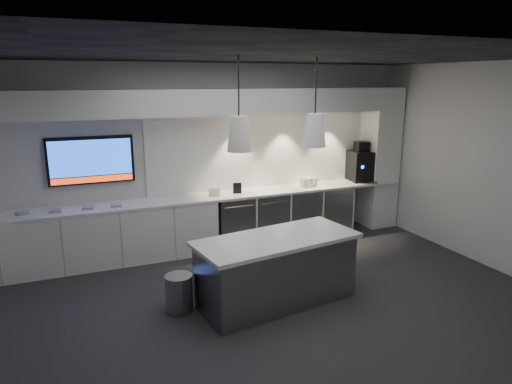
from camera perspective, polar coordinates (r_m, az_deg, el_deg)
name	(u,v)px	position (r m, az deg, el deg)	size (l,w,h in m)	color
floor	(272,304)	(5.91, 2.07, -13.76)	(7.00, 7.00, 0.00)	#2C2C2E
ceiling	(275,55)	(5.24, 2.36, 16.72)	(7.00, 7.00, 0.00)	black
wall_back	(211,156)	(7.68, -5.61, 4.54)	(7.00, 7.00, 0.00)	silver
wall_front	(425,266)	(3.38, 20.35, -8.61)	(7.00, 7.00, 0.00)	silver
wall_right	(491,167)	(7.52, 27.29, 2.84)	(7.00, 7.00, 0.00)	silver
back_counter	(218,196)	(7.50, -4.77, -0.51)	(6.80, 0.65, 0.04)	white
left_base_cabinets	(109,236)	(7.32, -17.91, -5.21)	(3.30, 0.63, 0.86)	white
fridge_unit_a	(233,221)	(7.70, -2.93, -3.61)	(0.60, 0.61, 0.85)	gray
fridge_unit_b	(267,217)	(7.92, 1.38, -3.09)	(0.60, 0.61, 0.85)	gray
fridge_unit_c	(299,213)	(8.19, 5.42, -2.59)	(0.60, 0.61, 0.85)	gray
fridge_unit_d	(330,209)	(8.49, 9.19, -2.10)	(0.60, 0.61, 0.85)	gray
backsplash	(277,149)	(8.08, 2.63, 5.41)	(4.60, 0.03, 1.30)	white
soffit	(216,102)	(7.30, -5.07, 11.17)	(6.90, 0.60, 0.40)	white
column	(379,158)	(8.91, 15.16, 4.12)	(0.55, 0.55, 2.60)	white
wall_tv	(91,160)	(7.30, -19.93, 3.76)	(1.25, 0.07, 0.72)	black
island	(277,270)	(5.77, 2.58, -9.67)	(2.13, 1.16, 0.86)	gray
bin	(179,293)	(5.71, -9.58, -12.40)	(0.33, 0.33, 0.47)	gray
coffee_machine	(361,165)	(8.69, 12.97, 3.35)	(0.46, 0.62, 0.73)	black
sign_black	(237,188)	(7.55, -2.36, 0.49)	(0.14, 0.02, 0.18)	black
sign_white	(214,192)	(7.38, -5.23, -0.03)	(0.18, 0.02, 0.14)	white
cup_cluster	(309,182)	(8.08, 6.59, 1.21)	(0.28, 0.18, 0.15)	white
tray_a	(22,213)	(7.20, -27.18, -2.40)	(0.16, 0.16, 0.03)	gray
tray_b	(55,211)	(7.13, -23.82, -2.17)	(0.16, 0.16, 0.03)	gray
tray_c	(88,208)	(7.13, -20.22, -1.83)	(0.16, 0.16, 0.03)	gray
tray_d	(116,205)	(7.12, -17.09, -1.60)	(0.16, 0.16, 0.03)	gray
pendant_left	(239,134)	(5.14, -2.13, 7.32)	(0.28, 0.28, 1.10)	white
pendant_right	(315,130)	(5.55, 7.34, 7.70)	(0.28, 0.28, 1.10)	white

